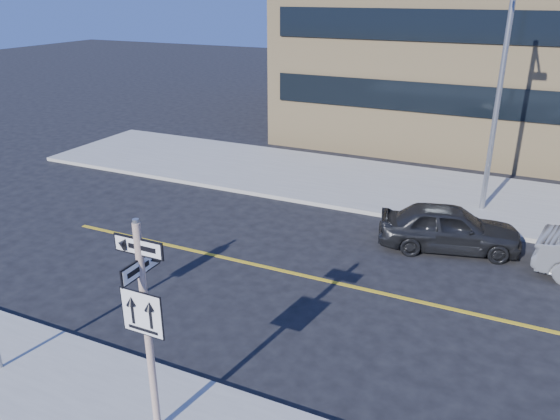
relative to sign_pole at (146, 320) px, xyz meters
The scene contains 4 objects.
ground 3.50m from the sign_pole, 90.00° to the left, with size 120.00×120.00×0.00m, color black.
sign_pole is the anchor object (origin of this frame).
parked_car_a 10.66m from the sign_pole, 71.26° to the left, with size 4.18×1.68×1.42m, color black.
streetlight_a 14.05m from the sign_pole, 73.23° to the left, with size 0.55×2.25×8.00m.
Camera 1 is at (5.18, -8.38, 7.42)m, focal length 35.00 mm.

